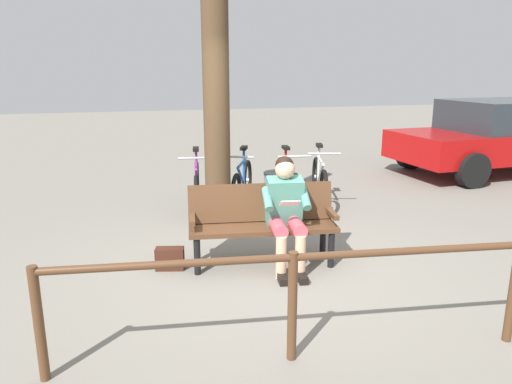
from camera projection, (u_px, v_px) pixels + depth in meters
name	position (u px, v px, depth m)	size (l,w,h in m)	color
ground_plane	(277.00, 268.00, 5.25)	(40.00, 40.00, 0.00)	slate
bench	(262.00, 218.00, 5.30)	(1.65, 0.68, 0.87)	#51331E
person_reading	(286.00, 208.00, 5.13)	(0.53, 0.80, 1.20)	#4C8C7A
handbag	(170.00, 259.00, 5.19)	(0.30, 0.14, 0.24)	#3F1E14
tree_trunk	(216.00, 77.00, 6.20)	(0.35, 0.35, 3.99)	#4C3823
litter_bin	(278.00, 199.00, 6.58)	(0.39, 0.39, 0.74)	slate
bicycle_blue	(320.00, 182.00, 7.61)	(0.59, 1.64, 0.94)	black
bicycle_silver	(288.00, 185.00, 7.39)	(0.48, 1.68, 0.94)	black
bicycle_green	(242.00, 186.00, 7.37)	(0.74, 1.57, 0.94)	black
bicycle_black	(197.00, 187.00, 7.27)	(0.48, 1.67, 0.94)	black
railing_fence	(293.00, 284.00, 3.47)	(3.55, 0.48, 0.85)	#51331E
parked_car	(500.00, 135.00, 9.80)	(4.31, 2.23, 1.47)	#A50C0C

